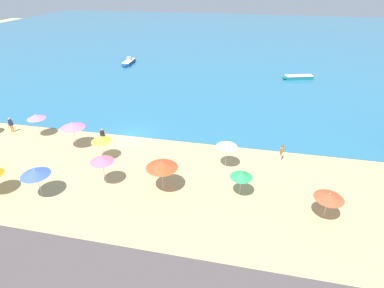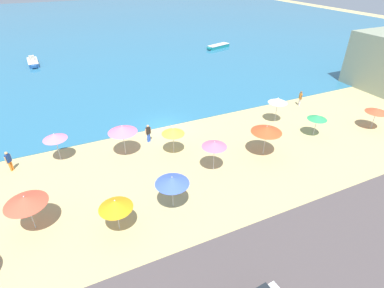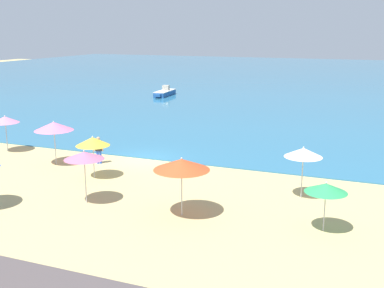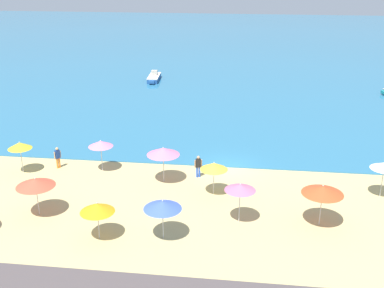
{
  "view_description": "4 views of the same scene",
  "coord_description": "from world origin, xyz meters",
  "px_view_note": "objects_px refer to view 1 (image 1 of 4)",
  "views": [
    {
      "loc": [
        12.07,
        -25.98,
        15.08
      ],
      "look_at": [
        7.21,
        -2.65,
        1.39
      ],
      "focal_mm": 28.0,
      "sensor_mm": 36.0,
      "label": 1
    },
    {
      "loc": [
        -8.1,
        -24.18,
        13.83
      ],
      "look_at": [
        0.68,
        -5.15,
        0.8
      ],
      "focal_mm": 28.0,
      "sensor_mm": 36.0,
      "label": 2
    },
    {
      "loc": [
        13.79,
        -26.25,
        8.06
      ],
      "look_at": [
        3.96,
        -1.72,
        1.71
      ],
      "focal_mm": 45.0,
      "sensor_mm": 36.0,
      "label": 3
    },
    {
      "loc": [
        1.44,
        -33.94,
        15.02
      ],
      "look_at": [
        -2.7,
        -0.68,
        2.07
      ],
      "focal_mm": 45.0,
      "sensor_mm": 36.0,
      "label": 4
    }
  ],
  "objects_px": {
    "beach_umbrella_7": "(102,160)",
    "beach_umbrella_12": "(36,117)",
    "bather_2": "(11,124)",
    "bather_0": "(282,152)",
    "bather_1": "(103,135)",
    "skiff_nearshore": "(298,77)",
    "beach_umbrella_8": "(35,172)",
    "beach_umbrella_6": "(72,125)",
    "beach_umbrella_0": "(241,175)",
    "beach_umbrella_2": "(101,139)",
    "skiff_offshore": "(129,62)",
    "beach_umbrella_3": "(227,144)",
    "beach_umbrella_9": "(329,196)",
    "beach_umbrella_5": "(162,165)"
  },
  "relations": [
    {
      "from": "beach_umbrella_5",
      "to": "beach_umbrella_3",
      "type": "bearing_deg",
      "value": 43.39
    },
    {
      "from": "beach_umbrella_0",
      "to": "beach_umbrella_8",
      "type": "distance_m",
      "value": 15.45
    },
    {
      "from": "beach_umbrella_8",
      "to": "bather_1",
      "type": "height_order",
      "value": "beach_umbrella_8"
    },
    {
      "from": "beach_umbrella_2",
      "to": "bather_2",
      "type": "distance_m",
      "value": 12.56
    },
    {
      "from": "beach_umbrella_8",
      "to": "bather_1",
      "type": "bearing_deg",
      "value": 82.81
    },
    {
      "from": "skiff_nearshore",
      "to": "skiff_offshore",
      "type": "height_order",
      "value": "skiff_offshore"
    },
    {
      "from": "beach_umbrella_7",
      "to": "beach_umbrella_8",
      "type": "bearing_deg",
      "value": -150.79
    },
    {
      "from": "beach_umbrella_8",
      "to": "beach_umbrella_2",
      "type": "bearing_deg",
      "value": 67.81
    },
    {
      "from": "beach_umbrella_6",
      "to": "beach_umbrella_9",
      "type": "bearing_deg",
      "value": -13.66
    },
    {
      "from": "beach_umbrella_0",
      "to": "beach_umbrella_6",
      "type": "xyz_separation_m",
      "value": [
        -16.41,
        4.17,
        0.51
      ]
    },
    {
      "from": "beach_umbrella_12",
      "to": "bather_0",
      "type": "bearing_deg",
      "value": 0.34
    },
    {
      "from": "beach_umbrella_8",
      "to": "beach_umbrella_6",
      "type": "bearing_deg",
      "value": 99.98
    },
    {
      "from": "skiff_nearshore",
      "to": "bather_1",
      "type": "bearing_deg",
      "value": -129.51
    },
    {
      "from": "beach_umbrella_5",
      "to": "beach_umbrella_12",
      "type": "xyz_separation_m",
      "value": [
        -15.34,
        6.11,
        -0.16
      ]
    },
    {
      "from": "beach_umbrella_0",
      "to": "beach_umbrella_3",
      "type": "height_order",
      "value": "beach_umbrella_3"
    },
    {
      "from": "beach_umbrella_9",
      "to": "beach_umbrella_3",
      "type": "bearing_deg",
      "value": 146.66
    },
    {
      "from": "beach_umbrella_6",
      "to": "beach_umbrella_7",
      "type": "distance_m",
      "value": 7.48
    },
    {
      "from": "skiff_nearshore",
      "to": "skiff_offshore",
      "type": "relative_size",
      "value": 1.04
    },
    {
      "from": "beach_umbrella_6",
      "to": "beach_umbrella_7",
      "type": "height_order",
      "value": "beach_umbrella_6"
    },
    {
      "from": "beach_umbrella_0",
      "to": "beach_umbrella_5",
      "type": "bearing_deg",
      "value": -174.3
    },
    {
      "from": "beach_umbrella_6",
      "to": "beach_umbrella_9",
      "type": "height_order",
      "value": "beach_umbrella_6"
    },
    {
      "from": "beach_umbrella_5",
      "to": "skiff_offshore",
      "type": "height_order",
      "value": "beach_umbrella_5"
    },
    {
      "from": "beach_umbrella_7",
      "to": "skiff_offshore",
      "type": "bearing_deg",
      "value": 109.28
    },
    {
      "from": "bather_1",
      "to": "bather_2",
      "type": "height_order",
      "value": "bather_2"
    },
    {
      "from": "beach_umbrella_6",
      "to": "skiff_offshore",
      "type": "height_order",
      "value": "beach_umbrella_6"
    },
    {
      "from": "beach_umbrella_3",
      "to": "beach_umbrella_9",
      "type": "height_order",
      "value": "beach_umbrella_3"
    },
    {
      "from": "beach_umbrella_6",
      "to": "beach_umbrella_7",
      "type": "relative_size",
      "value": 1.04
    },
    {
      "from": "bather_1",
      "to": "skiff_nearshore",
      "type": "distance_m",
      "value": 33.58
    },
    {
      "from": "beach_umbrella_2",
      "to": "skiff_offshore",
      "type": "distance_m",
      "value": 33.29
    },
    {
      "from": "beach_umbrella_12",
      "to": "bather_2",
      "type": "xyz_separation_m",
      "value": [
        -3.49,
        0.1,
        -1.24
      ]
    },
    {
      "from": "beach_umbrella_3",
      "to": "skiff_nearshore",
      "type": "xyz_separation_m",
      "value": [
        8.83,
        27.49,
        -1.94
      ]
    },
    {
      "from": "beach_umbrella_0",
      "to": "bather_1",
      "type": "xyz_separation_m",
      "value": [
        -14.04,
        5.26,
        -0.91
      ]
    },
    {
      "from": "bather_2",
      "to": "bather_0",
      "type": "bearing_deg",
      "value": 0.11
    },
    {
      "from": "beach_umbrella_8",
      "to": "skiff_offshore",
      "type": "bearing_deg",
      "value": 102.09
    },
    {
      "from": "bather_0",
      "to": "beach_umbrella_9",
      "type": "bearing_deg",
      "value": -68.88
    },
    {
      "from": "beach_umbrella_12",
      "to": "bather_2",
      "type": "height_order",
      "value": "beach_umbrella_12"
    },
    {
      "from": "bather_0",
      "to": "beach_umbrella_8",
      "type": "bearing_deg",
      "value": -154.32
    },
    {
      "from": "bather_0",
      "to": "bather_1",
      "type": "xyz_separation_m",
      "value": [
        -17.38,
        -0.39,
        -0.0
      ]
    },
    {
      "from": "beach_umbrella_7",
      "to": "beach_umbrella_12",
      "type": "xyz_separation_m",
      "value": [
        -10.52,
        6.34,
        -0.14
      ]
    },
    {
      "from": "beach_umbrella_12",
      "to": "beach_umbrella_2",
      "type": "bearing_deg",
      "value": -18.07
    },
    {
      "from": "bather_0",
      "to": "bather_1",
      "type": "distance_m",
      "value": 17.38
    },
    {
      "from": "beach_umbrella_3",
      "to": "beach_umbrella_8",
      "type": "bearing_deg",
      "value": -153.13
    },
    {
      "from": "beach_umbrella_3",
      "to": "bather_0",
      "type": "xyz_separation_m",
      "value": [
        4.85,
        1.98,
        -1.34
      ]
    },
    {
      "from": "beach_umbrella_6",
      "to": "bather_0",
      "type": "height_order",
      "value": "beach_umbrella_6"
    },
    {
      "from": "beach_umbrella_8",
      "to": "beach_umbrella_9",
      "type": "height_order",
      "value": "beach_umbrella_8"
    },
    {
      "from": "bather_0",
      "to": "skiff_offshore",
      "type": "height_order",
      "value": "bather_0"
    },
    {
      "from": "beach_umbrella_6",
      "to": "bather_2",
      "type": "bearing_deg",
      "value": 170.4
    },
    {
      "from": "beach_umbrella_0",
      "to": "beach_umbrella_9",
      "type": "relative_size",
      "value": 0.99
    },
    {
      "from": "beach_umbrella_0",
      "to": "bather_1",
      "type": "relative_size",
      "value": 1.25
    },
    {
      "from": "beach_umbrella_8",
      "to": "beach_umbrella_12",
      "type": "relative_size",
      "value": 0.99
    }
  ]
}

